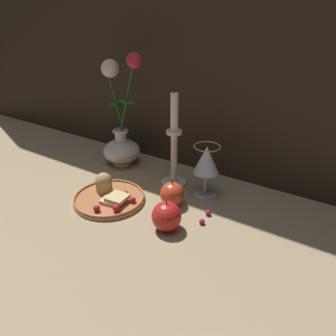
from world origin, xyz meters
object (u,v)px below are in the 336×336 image
candlestick (174,151)px  apple_near_glass (172,194)px  apple_beside_vase (167,216)px  vase (121,136)px  plate_with_pastries (109,195)px  wine_glass (206,162)px

candlestick → apple_near_glass: (0.05, -0.10, -0.08)m
apple_beside_vase → apple_near_glass: size_ratio=1.09×
vase → candlestick: size_ratio=1.28×
vase → plate_with_pastries: bearing=-60.3°
wine_glass → candlestick: (-0.10, -0.00, 0.01)m
apple_beside_vase → wine_glass: bearing=88.8°
vase → wine_glass: vase is taller
apple_near_glass → candlestick: bearing=119.3°
plate_with_pastries → apple_near_glass: size_ratio=2.54×
wine_glass → apple_near_glass: 0.13m
plate_with_pastries → wine_glass: bearing=39.4°
plate_with_pastries → vase: bearing=119.7°
vase → plate_with_pastries: (0.12, -0.20, -0.09)m
plate_with_pastries → wine_glass: 0.29m
vase → wine_glass: (0.33, -0.03, 0.00)m
wine_glass → apple_near_glass: size_ratio=1.92×
plate_with_pastries → candlestick: bearing=58.2°
candlestick → apple_near_glass: 0.14m
vase → apple_near_glass: 0.31m
candlestick → apple_beside_vase: candlestick is taller
candlestick → apple_beside_vase: bearing=-63.0°
wine_glass → apple_near_glass: wine_glass is taller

